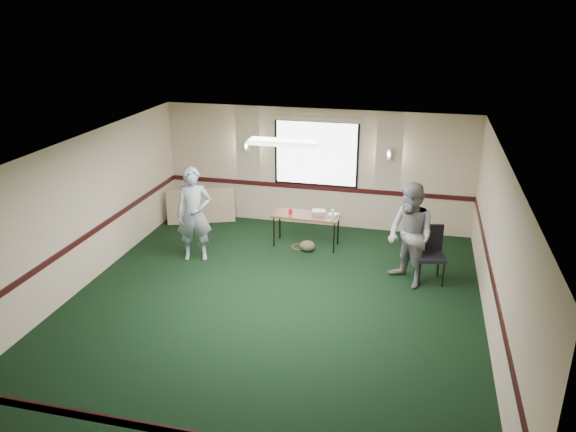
% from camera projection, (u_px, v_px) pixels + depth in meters
% --- Properties ---
extents(ground, '(8.00, 8.00, 0.00)m').
position_uv_depth(ground, '(270.00, 309.00, 9.48)').
color(ground, black).
rests_on(ground, ground).
extents(room_shell, '(8.00, 8.02, 8.00)m').
position_uv_depth(room_shell, '(298.00, 183.00, 10.85)').
color(room_shell, tan).
rests_on(room_shell, ground).
extents(folding_table, '(1.42, 0.61, 0.70)m').
position_uv_depth(folding_table, '(306.00, 217.00, 11.73)').
color(folding_table, '#513217').
rests_on(folding_table, ground).
extents(projector, '(0.32, 0.28, 0.09)m').
position_uv_depth(projector, '(319.00, 213.00, 11.70)').
color(projector, gray).
rests_on(projector, folding_table).
extents(game_console, '(0.23, 0.21, 0.05)m').
position_uv_depth(game_console, '(333.00, 215.00, 11.65)').
color(game_console, white).
rests_on(game_console, folding_table).
extents(red_cup, '(0.07, 0.07, 0.11)m').
position_uv_depth(red_cup, '(290.00, 211.00, 11.74)').
color(red_cup, '#B30B17').
rests_on(red_cup, folding_table).
extents(water_bottle, '(0.06, 0.06, 0.21)m').
position_uv_depth(water_bottle, '(333.00, 214.00, 11.43)').
color(water_bottle, '#97D5F8').
rests_on(water_bottle, folding_table).
extents(duffel_bag, '(0.35, 0.28, 0.23)m').
position_uv_depth(duffel_bag, '(308.00, 246.00, 11.64)').
color(duffel_bag, '#493F2A').
rests_on(duffel_bag, ground).
extents(cable_coil, '(0.41, 0.41, 0.02)m').
position_uv_depth(cable_coil, '(300.00, 247.00, 11.87)').
color(cable_coil, '#B64216').
rests_on(cable_coil, ground).
extents(folded_table, '(1.54, 0.81, 0.80)m').
position_uv_depth(folded_table, '(201.00, 206.00, 13.08)').
color(folded_table, '#98795E').
rests_on(folded_table, ground).
extents(conference_chair, '(0.59, 0.61, 1.03)m').
position_uv_depth(conference_chair, '(430.00, 249.00, 10.31)').
color(conference_chair, black).
rests_on(conference_chair, ground).
extents(person_left, '(0.80, 0.65, 1.90)m').
position_uv_depth(person_left, '(194.00, 214.00, 11.03)').
color(person_left, teal).
rests_on(person_left, ground).
extents(person_right, '(1.16, 1.17, 1.91)m').
position_uv_depth(person_right, '(410.00, 235.00, 10.01)').
color(person_right, '#6D86AA').
rests_on(person_right, ground).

